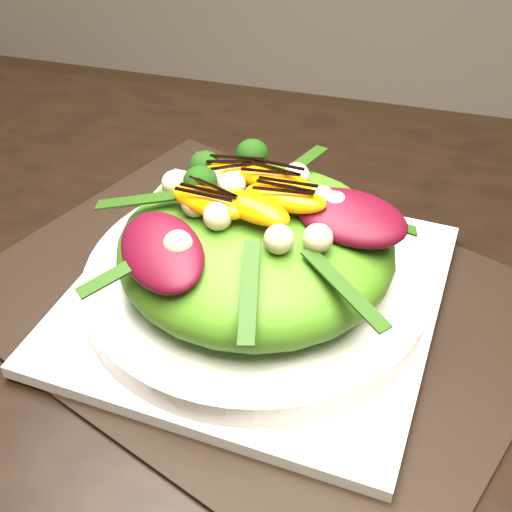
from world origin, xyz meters
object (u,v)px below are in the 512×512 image
(orange_segment, at_px, (255,180))
(lettuce_mound, at_px, (256,247))
(salad_bowl, at_px, (256,280))
(placemat, at_px, (256,301))
(plate_base, at_px, (256,295))

(orange_segment, bearing_deg, lettuce_mound, -73.29)
(salad_bowl, relative_size, lettuce_mound, 1.28)
(placemat, bearing_deg, orange_segment, 106.71)
(orange_segment, bearing_deg, salad_bowl, -73.29)
(placemat, bearing_deg, plate_base, 0.00)
(lettuce_mound, bearing_deg, salad_bowl, 90.00)
(plate_base, relative_size, lettuce_mound, 1.33)
(placemat, xyz_separation_m, plate_base, (0.00, 0.00, 0.01))
(placemat, distance_m, salad_bowl, 0.02)
(placemat, relative_size, lettuce_mound, 2.04)
(placemat, xyz_separation_m, lettuce_mound, (0.00, 0.00, 0.06))
(placemat, xyz_separation_m, orange_segment, (-0.01, 0.03, 0.10))
(lettuce_mound, bearing_deg, plate_base, 0.00)
(placemat, height_order, plate_base, plate_base)
(placemat, relative_size, plate_base, 1.54)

